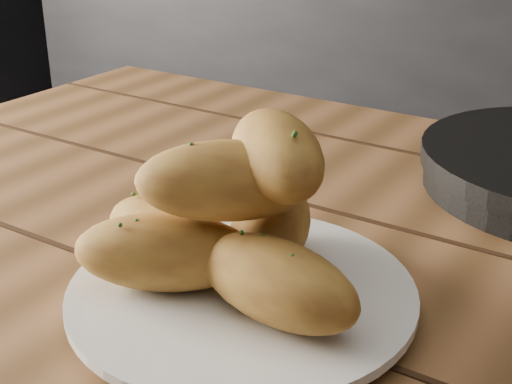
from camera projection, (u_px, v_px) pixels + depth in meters
plate at (242, 295)px, 0.55m from camera, size 0.27×0.27×0.02m
bread_rolls at (229, 223)px, 0.53m from camera, size 0.25×0.21×0.13m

